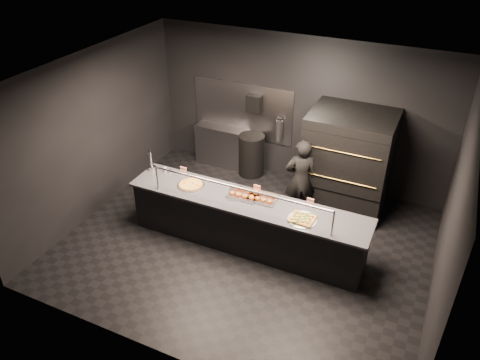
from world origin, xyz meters
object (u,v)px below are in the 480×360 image
Objects in this scene: towel_dispenser at (254,103)px; round_pizza at (191,185)px; fire_extinguisher at (279,130)px; pizza_oven at (348,161)px; square_pizza at (302,219)px; service_counter at (246,223)px; prep_shelf at (223,146)px; slider_tray_b at (262,197)px; worker at (300,179)px; trash_bin at (251,155)px; beer_tap at (151,163)px; slider_tray_a at (244,194)px.

towel_dispenser is 2.46m from round_pizza.
fire_extinguisher is 2.49m from round_pizza.
square_pizza is at bearing -95.78° from pizza_oven.
service_counter is 2.78m from towel_dispenser.
prep_shelf is 2.47× the size of slider_tray_b.
pizza_oven reaches higher than worker.
pizza_oven is 2.12× the size of trash_bin.
service_counter is 8.91× the size of square_pizza.
beer_tap reaches higher than trash_bin.
slider_tray_b is at bearing 6.01° from round_pizza.
slider_tray_a is at bearing -70.56° from towel_dispenser.
fire_extinguisher reaches higher than prep_shelf.
beer_tap is (-0.35, -2.15, 0.61)m from prep_shelf.
beer_tap is 2.96m from square_pizza.
worker is at bearing 59.73° from slider_tray_a.
round_pizza is 0.97× the size of slider_tray_b.
worker is (0.53, 1.20, 0.32)m from service_counter.
round_pizza is 0.30× the size of worker.
service_counter is at bearing -145.59° from slider_tray_b.
trash_bin is at bearing -7.86° from prep_shelf.
fire_extinguisher is at bearing -81.84° from worker.
service_counter is 2.82m from prep_shelf.
worker reaches higher than slider_tray_b.
beer_tap is at bearing -117.70° from trash_bin.
round_pizza is 1.98m from worker.
fire_extinguisher is at bearing 118.08° from square_pizza.
fire_extinguisher is at bearing 3.66° from prep_shelf.
worker is at bearing -35.97° from trash_bin.
towel_dispenser is 0.39× the size of trash_bin.
slider_tray_b is at bearing -62.12° from trash_bin.
prep_shelf is 1.99× the size of slider_tray_a.
prep_shelf is at bearing -174.29° from towel_dispenser.
round_pizza is (-1.05, 0.02, 0.47)m from service_counter.
round_pizza is 1.28m from slider_tray_b.
square_pizza reaches higher than round_pizza.
pizza_oven is 3.59m from beer_tap.
round_pizza is (-2.25, -1.88, -0.03)m from pizza_oven.
pizza_oven is at bearing -13.14° from towel_dispenser.
fire_extinguisher is (1.25, 0.08, 0.61)m from prep_shelf.
round_pizza is (0.90, -0.16, -0.13)m from beer_tap.
slider_tray_b is 1.11m from worker.
round_pizza is at bearing 176.16° from square_pizza.
trash_bin reaches higher than prep_shelf.
service_counter is at bearing -122.27° from pizza_oven.
towel_dispenser reaches higher than square_pizza.
towel_dispenser is at bearing 86.34° from round_pizza.
pizza_oven is 2.20m from slider_tray_a.
beer_tap is at bearing 170.07° from round_pizza.
slider_tray_a is (1.50, -2.20, 0.50)m from prep_shelf.
towel_dispenser reaches higher than trash_bin.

